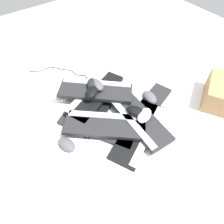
{
  "coord_description": "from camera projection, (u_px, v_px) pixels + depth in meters",
  "views": [
    {
      "loc": [
        -0.41,
        -0.62,
        0.93
      ],
      "look_at": [
        0.02,
        -0.05,
        0.04
      ],
      "focal_mm": 32.0,
      "sensor_mm": 36.0,
      "label": 1
    }
  ],
  "objects": [
    {
      "name": "mouse_3",
      "position": [
        144.0,
        115.0,
        1.08
      ],
      "size": [
        0.13,
        0.1,
        0.04
      ],
      "primitive_type": "ellipsoid",
      "rotation": [
        0.0,
        0.0,
        3.55
      ],
      "color": "silver",
      "rests_on": "keyboard_4"
    },
    {
      "name": "keyboard_6",
      "position": [
        95.0,
        95.0,
        1.23
      ],
      "size": [
        0.46,
        0.31,
        0.03
      ],
      "color": "black",
      "rests_on": "keyboard_1"
    },
    {
      "name": "mouse_4",
      "position": [
        93.0,
        84.0,
        1.19
      ],
      "size": [
        0.1,
        0.13,
        0.04
      ],
      "primitive_type": "ellipsoid",
      "rotation": [
        0.0,
        0.0,
        1.18
      ],
      "color": "black",
      "rests_on": "keyboard_7"
    },
    {
      "name": "mouse_5",
      "position": [
        136.0,
        111.0,
        1.1
      ],
      "size": [
        0.11,
        0.13,
        0.04
      ],
      "primitive_type": "ellipsoid",
      "rotation": [
        0.0,
        0.0,
        5.15
      ],
      "color": "black",
      "rests_on": "keyboard_4"
    },
    {
      "name": "mouse_7",
      "position": [
        150.0,
        97.0,
        1.21
      ],
      "size": [
        0.09,
        0.12,
        0.04
      ],
      "primitive_type": "ellipsoid",
      "rotation": [
        0.0,
        0.0,
        4.52
      ],
      "color": "#4C4C51",
      "rests_on": "keyboard_0"
    },
    {
      "name": "mouse_1",
      "position": [
        67.0,
        144.0,
        1.04
      ],
      "size": [
        0.09,
        0.12,
        0.04
      ],
      "primitive_type": "ellipsoid",
      "rotation": [
        0.0,
        0.0,
        4.97
      ],
      "color": "#4C4C51",
      "rests_on": "ground"
    },
    {
      "name": "mouse_0",
      "position": [
        92.0,
        92.0,
        1.15
      ],
      "size": [
        0.13,
        0.12,
        0.04
      ],
      "primitive_type": "ellipsoid",
      "rotation": [
        0.0,
        0.0,
        3.82
      ],
      "color": "black",
      "rests_on": "keyboard_7"
    },
    {
      "name": "cardboard_box",
      "position": [
        224.0,
        94.0,
        1.19
      ],
      "size": [
        0.33,
        0.31,
        0.14
      ],
      "primitive_type": "cube",
      "rotation": [
        0.0,
        0.0,
        0.52
      ],
      "color": "#9E774C",
      "rests_on": "ground"
    },
    {
      "name": "cable_0",
      "position": [
        62.0,
        71.0,
        1.43
      ],
      "size": [
        0.31,
        0.35,
        0.01
      ],
      "color": "black",
      "rests_on": "ground"
    },
    {
      "name": "keyboard_4",
      "position": [
        138.0,
        117.0,
        1.12
      ],
      "size": [
        0.18,
        0.45,
        0.03
      ],
      "color": "#232326",
      "rests_on": "keyboard_3"
    },
    {
      "name": "keyboard_0",
      "position": [
        144.0,
        106.0,
        1.21
      ],
      "size": [
        0.46,
        0.28,
        0.03
      ],
      "color": "#232326",
      "rests_on": "ground"
    },
    {
      "name": "keyboard_1",
      "position": [
        96.0,
        106.0,
        1.21
      ],
      "size": [
        0.46,
        0.33,
        0.03
      ],
      "color": "black",
      "rests_on": "ground"
    },
    {
      "name": "keyboard_5",
      "position": [
        105.0,
        125.0,
        1.09
      ],
      "size": [
        0.43,
        0.4,
        0.03
      ],
      "color": "#232326",
      "rests_on": "keyboard_2"
    },
    {
      "name": "mouse_2",
      "position": [
        61.0,
        98.0,
        1.24
      ],
      "size": [
        0.13,
        0.11,
        0.04
      ],
      "primitive_type": "ellipsoid",
      "rotation": [
        0.0,
        0.0,
        2.71
      ],
      "color": "silver",
      "rests_on": "ground"
    },
    {
      "name": "keyboard_2",
      "position": [
        98.0,
        125.0,
        1.12
      ],
      "size": [
        0.35,
        0.46,
        0.03
      ],
      "color": "#232326",
      "rests_on": "ground"
    },
    {
      "name": "ground_plane",
      "position": [
        105.0,
        113.0,
        1.19
      ],
      "size": [
        3.2,
        3.2,
        0.0
      ],
      "primitive_type": "plane",
      "color": "white"
    },
    {
      "name": "mouse_6",
      "position": [
        97.0,
        85.0,
        1.19
      ],
      "size": [
        0.07,
        0.11,
        0.04
      ],
      "primitive_type": "ellipsoid",
      "rotation": [
        0.0,
        0.0,
        4.64
      ],
      "color": "#4C4C51",
      "rests_on": "keyboard_7"
    },
    {
      "name": "keyboard_3",
      "position": [
        139.0,
        131.0,
        1.09
      ],
      "size": [
        0.46,
        0.33,
        0.03
      ],
      "color": "black",
      "rests_on": "ground"
    },
    {
      "name": "keyboard_7",
      "position": [
        96.0,
        90.0,
        1.21
      ],
      "size": [
        0.42,
        0.41,
        0.03
      ],
      "color": "#232326",
      "rests_on": "keyboard_6"
    }
  ]
}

